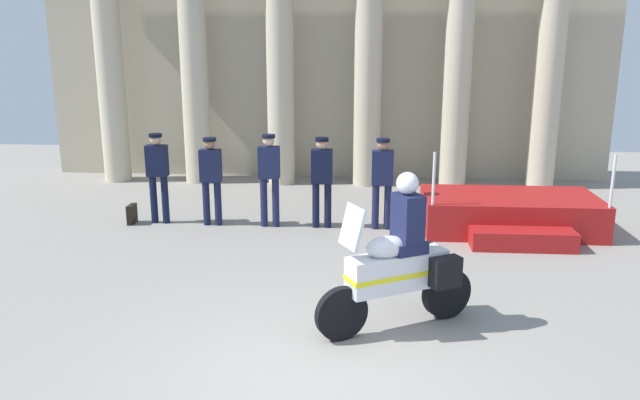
{
  "coord_description": "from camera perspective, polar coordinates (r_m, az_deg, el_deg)",
  "views": [
    {
      "loc": [
        0.45,
        -5.66,
        3.36
      ],
      "look_at": [
        -0.22,
        3.35,
        1.04
      ],
      "focal_mm": 35.29,
      "sensor_mm": 36.0,
      "label": 1
    }
  ],
  "objects": [
    {
      "name": "officer_in_row_4",
      "position": [
        11.31,
        5.67,
        2.15
      ],
      "size": [
        0.38,
        0.24,
        1.66
      ],
      "rotation": [
        0.0,
        0.0,
        3.15
      ],
      "color": "#191E42",
      "rests_on": "ground_plane"
    },
    {
      "name": "motorcycle_with_rider",
      "position": [
        7.48,
        7.49,
        -5.81
      ],
      "size": [
        1.89,
        1.18,
        1.9
      ],
      "rotation": [
        0.0,
        0.0,
        3.65
      ],
      "color": "black",
      "rests_on": "ground_plane"
    },
    {
      "name": "briefcase_on_ground",
      "position": [
        12.29,
        -16.69,
        -1.24
      ],
      "size": [
        0.1,
        0.32,
        0.36
      ],
      "primitive_type": "cube",
      "color": "black",
      "rests_on": "ground_plane"
    },
    {
      "name": "ground_plane",
      "position": [
        6.6,
        -0.26,
        -16.25
      ],
      "size": [
        28.0,
        28.0,
        0.0
      ],
      "primitive_type": "plane",
      "color": "gray"
    },
    {
      "name": "officer_in_row_2",
      "position": [
        11.44,
        -4.63,
        2.49
      ],
      "size": [
        0.38,
        0.24,
        1.71
      ],
      "rotation": [
        0.0,
        0.0,
        3.15
      ],
      "color": "#191E42",
      "rests_on": "ground_plane"
    },
    {
      "name": "officer_in_row_0",
      "position": [
        12.01,
        -14.51,
        2.59
      ],
      "size": [
        0.38,
        0.24,
        1.69
      ],
      "rotation": [
        0.0,
        0.0,
        3.15
      ],
      "color": "black",
      "rests_on": "ground_plane"
    },
    {
      "name": "officer_in_row_1",
      "position": [
        11.67,
        -9.86,
        2.33
      ],
      "size": [
        0.38,
        0.24,
        1.64
      ],
      "rotation": [
        0.0,
        0.0,
        3.15
      ],
      "color": "#141938",
      "rests_on": "ground_plane"
    },
    {
      "name": "colonnade_backdrop",
      "position": [
        15.27,
        0.5,
        15.85
      ],
      "size": [
        13.76,
        1.48,
        7.17
      ],
      "color": "#B6AB91",
      "rests_on": "ground_plane"
    },
    {
      "name": "officer_in_row_3",
      "position": [
        11.35,
        0.17,
        2.27
      ],
      "size": [
        0.38,
        0.24,
        1.66
      ],
      "rotation": [
        0.0,
        0.0,
        3.15
      ],
      "color": "black",
      "rests_on": "ground_plane"
    },
    {
      "name": "reviewing_stand",
      "position": [
        11.78,
        16.86,
        -1.27
      ],
      "size": [
        3.08,
        2.14,
        1.54
      ],
      "color": "#A51919",
      "rests_on": "ground_plane"
    }
  ]
}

